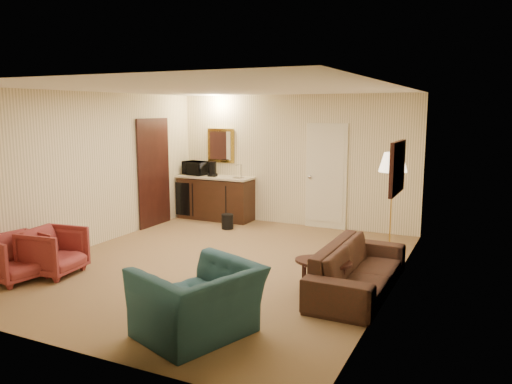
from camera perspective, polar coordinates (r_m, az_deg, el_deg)
ground at (r=7.61m, az=-4.06°, el=-8.25°), size 6.00×6.00×0.00m
room_walls at (r=8.00m, az=-2.09°, el=5.18°), size 5.02×6.01×2.61m
wetbar_cabinet at (r=10.60m, az=-4.64°, el=-0.66°), size 1.64×0.58×0.92m
sofa at (r=6.53m, az=11.68°, el=-7.70°), size 0.63×2.10×0.82m
teal_armchair at (r=5.19m, az=-6.68°, el=-11.05°), size 1.08×1.32×0.99m
rose_chair_near at (r=7.61m, az=-22.15°, el=-6.08°), size 0.75×0.79×0.73m
rose_chair_far at (r=7.55m, az=-25.64°, el=-6.52°), size 0.75×0.79×0.71m
coffee_table at (r=6.47m, az=7.66°, el=-9.57°), size 0.88×0.76×0.42m
floor_lamp at (r=8.15m, az=15.19°, el=-1.37°), size 0.58×0.58×1.66m
waste_bin at (r=9.77m, az=-3.29°, el=-3.39°), size 0.29×0.29×0.29m
microwave at (r=10.79m, az=-6.90°, el=2.91°), size 0.57×0.39×0.36m
coffee_maker at (r=10.48m, az=-5.00°, el=2.62°), size 0.19×0.19×0.31m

